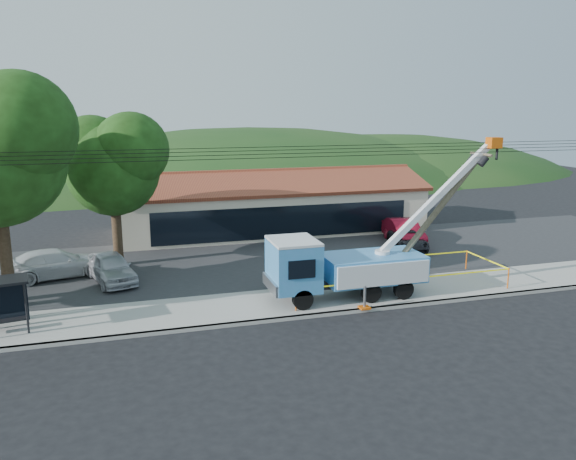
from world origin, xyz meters
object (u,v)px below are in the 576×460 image
(utility_truck, at_px, (342,265))
(car_red, at_px, (403,244))
(leaning_pole, at_px, (438,210))
(car_white, at_px, (57,279))
(car_silver, at_px, (112,283))
(car_dark, at_px, (407,250))

(utility_truck, xyz_separation_m, car_red, (8.17, 9.22, -1.75))
(leaning_pole, relative_size, car_white, 1.41)
(car_silver, bearing_deg, leaning_pole, -35.80)
(car_silver, xyz_separation_m, car_white, (-2.93, 1.69, 0.00))
(car_silver, relative_size, car_white, 0.86)
(utility_truck, height_order, car_white, utility_truck)
(car_dark, bearing_deg, utility_truck, -120.96)
(car_silver, relative_size, car_dark, 1.07)
(car_white, height_order, car_dark, car_white)
(car_white, relative_size, car_dark, 1.25)
(car_silver, distance_m, car_dark, 18.52)
(utility_truck, height_order, leaning_pole, utility_truck)
(car_red, bearing_deg, car_white, -166.63)
(utility_truck, relative_size, car_red, 2.41)
(leaning_pole, height_order, car_dark, leaning_pole)
(utility_truck, bearing_deg, car_white, 151.09)
(leaning_pole, xyz_separation_m, car_white, (-18.73, 7.47, -4.17))
(leaning_pole, distance_m, car_dark, 9.09)
(utility_truck, xyz_separation_m, car_silver, (-10.74, 5.86, -1.75))
(car_silver, distance_m, car_red, 19.22)
(leaning_pole, relative_size, car_silver, 1.64)
(utility_truck, height_order, car_red, utility_truck)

